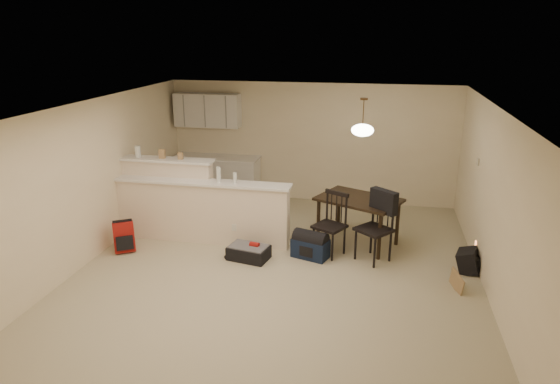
% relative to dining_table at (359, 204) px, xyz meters
% --- Properties ---
extents(room, '(7.00, 7.02, 2.50)m').
position_rel_dining_table_xyz_m(room, '(-1.13, -1.31, 0.53)').
color(room, '#BDB391').
rests_on(room, ground).
extents(breakfast_bar, '(3.08, 0.58, 1.39)m').
position_rel_dining_table_xyz_m(breakfast_bar, '(-2.89, -0.33, -0.11)').
color(breakfast_bar, '#F3E0C5').
rests_on(breakfast_bar, ground).
extents(upper_cabinets, '(1.40, 0.34, 0.70)m').
position_rel_dining_table_xyz_m(upper_cabinets, '(-3.33, 2.01, 1.18)').
color(upper_cabinets, white).
rests_on(upper_cabinets, room).
extents(kitchen_counter, '(1.80, 0.60, 0.90)m').
position_rel_dining_table_xyz_m(kitchen_counter, '(-3.13, 1.88, -0.27)').
color(kitchen_counter, white).
rests_on(kitchen_counter, ground).
extents(thermostat, '(0.02, 0.12, 0.12)m').
position_rel_dining_table_xyz_m(thermostat, '(1.86, 0.24, 0.78)').
color(thermostat, beige).
rests_on(thermostat, room).
extents(jar, '(0.10, 0.10, 0.20)m').
position_rel_dining_table_xyz_m(jar, '(-3.86, -0.19, 0.77)').
color(jar, silver).
rests_on(jar, breakfast_bar).
extents(cereal_box, '(0.10, 0.07, 0.16)m').
position_rel_dining_table_xyz_m(cereal_box, '(-3.40, -0.19, 0.75)').
color(cereal_box, tan).
rests_on(cereal_box, breakfast_bar).
extents(small_box, '(0.08, 0.06, 0.12)m').
position_rel_dining_table_xyz_m(small_box, '(-3.07, -0.19, 0.73)').
color(small_box, tan).
rests_on(small_box, breakfast_bar).
extents(bottle_a, '(0.07, 0.07, 0.26)m').
position_rel_dining_table_xyz_m(bottle_a, '(-2.32, -0.41, 0.50)').
color(bottle_a, silver).
rests_on(bottle_a, breakfast_bar).
extents(bottle_b, '(0.06, 0.06, 0.18)m').
position_rel_dining_table_xyz_m(bottle_b, '(-2.03, -0.41, 0.46)').
color(bottle_b, silver).
rests_on(bottle_b, breakfast_bar).
extents(dining_table, '(1.56, 1.34, 0.82)m').
position_rel_dining_table_xyz_m(dining_table, '(0.00, 0.00, 0.00)').
color(dining_table, black).
rests_on(dining_table, ground).
extents(pendant_lamp, '(0.36, 0.36, 0.62)m').
position_rel_dining_table_xyz_m(pendant_lamp, '(-0.00, -0.00, 1.27)').
color(pendant_lamp, brown).
rests_on(pendant_lamp, room).
extents(dining_chair_near, '(0.61, 0.60, 1.04)m').
position_rel_dining_table_xyz_m(dining_chair_near, '(-0.43, -0.53, -0.20)').
color(dining_chair_near, black).
rests_on(dining_chair_near, ground).
extents(dining_chair_far, '(0.67, 0.67, 1.12)m').
position_rel_dining_table_xyz_m(dining_chair_far, '(0.28, -0.62, -0.16)').
color(dining_chair_far, black).
rests_on(dining_chair_far, ground).
extents(suitcase, '(0.70, 0.52, 0.21)m').
position_rel_dining_table_xyz_m(suitcase, '(-1.67, -0.96, -0.62)').
color(suitcase, black).
rests_on(suitcase, ground).
extents(red_backpack, '(0.39, 0.35, 0.50)m').
position_rel_dining_table_xyz_m(red_backpack, '(-3.78, -1.08, -0.47)').
color(red_backpack, '#A51712').
rests_on(red_backpack, ground).
extents(navy_duffel, '(0.64, 0.48, 0.31)m').
position_rel_dining_table_xyz_m(navy_duffel, '(-0.71, -0.70, -0.57)').
color(navy_duffel, '#111E38').
rests_on(navy_duffel, ground).
extents(black_daypack, '(0.36, 0.44, 0.33)m').
position_rel_dining_table_xyz_m(black_daypack, '(1.72, -0.70, -0.56)').
color(black_daypack, black).
rests_on(black_daypack, ground).
extents(cardboard_sheet, '(0.14, 0.34, 0.27)m').
position_rel_dining_table_xyz_m(cardboard_sheet, '(1.47, -1.37, -0.59)').
color(cardboard_sheet, tan).
rests_on(cardboard_sheet, ground).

